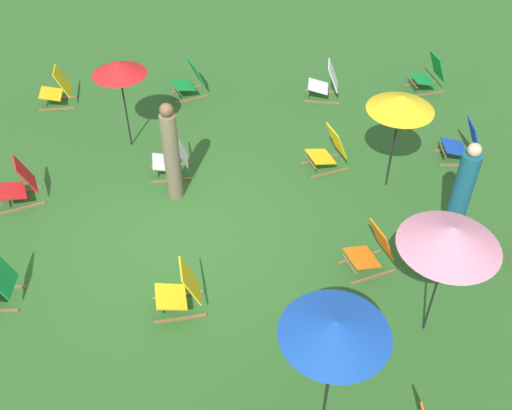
{
  "coord_description": "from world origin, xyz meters",
  "views": [
    {
      "loc": [
        7.16,
        0.33,
        6.96
      ],
      "look_at": [
        0.0,
        1.2,
        0.5
      ],
      "focal_mm": 42.05,
      "sensor_mm": 36.0,
      "label": 1
    }
  ],
  "objects_px": {
    "deckchair_1": "(328,150)",
    "deckchair_8": "(181,291)",
    "deckchair_2": "(189,80)",
    "deckchair_4": "(464,143)",
    "deckchair_14": "(19,184)",
    "umbrella_0": "(451,237)",
    "deckchair_0": "(429,74)",
    "person_0": "(461,194)",
    "deckchair_5": "(57,89)",
    "umbrella_1": "(119,68)",
    "umbrella_2": "(401,103)",
    "deckchair_9": "(173,157)",
    "person_1": "(171,153)",
    "umbrella_3": "(335,328)",
    "deckchair_12": "(326,83)",
    "deckchair_15": "(372,251)"
  },
  "relations": [
    {
      "from": "deckchair_0",
      "to": "deckchair_14",
      "type": "xyz_separation_m",
      "value": [
        2.77,
        -8.25,
        0.0
      ]
    },
    {
      "from": "deckchair_2",
      "to": "deckchair_4",
      "type": "xyz_separation_m",
      "value": [
        2.93,
        5.0,
        0.0
      ]
    },
    {
      "from": "person_0",
      "to": "deckchair_0",
      "type": "bearing_deg",
      "value": -93.69
    },
    {
      "from": "deckchair_1",
      "to": "umbrella_0",
      "type": "relative_size",
      "value": 0.43
    },
    {
      "from": "umbrella_1",
      "to": "umbrella_2",
      "type": "bearing_deg",
      "value": 68.59
    },
    {
      "from": "deckchair_12",
      "to": "umbrella_1",
      "type": "xyz_separation_m",
      "value": [
        1.23,
        -4.11,
        1.3
      ]
    },
    {
      "from": "umbrella_0",
      "to": "deckchair_8",
      "type": "bearing_deg",
      "value": -103.04
    },
    {
      "from": "deckchair_2",
      "to": "person_0",
      "type": "bearing_deg",
      "value": 22.26
    },
    {
      "from": "person_0",
      "to": "deckchair_12",
      "type": "bearing_deg",
      "value": -64.36
    },
    {
      "from": "deckchair_4",
      "to": "deckchair_15",
      "type": "xyz_separation_m",
      "value": [
        2.51,
        -2.44,
        0.0
      ]
    },
    {
      "from": "deckchair_2",
      "to": "umbrella_2",
      "type": "relative_size",
      "value": 0.47
    },
    {
      "from": "umbrella_1",
      "to": "person_1",
      "type": "xyz_separation_m",
      "value": [
        1.64,
        0.84,
        -0.75
      ]
    },
    {
      "from": "deckchair_12",
      "to": "deckchair_14",
      "type": "distance_m",
      "value": 6.51
    },
    {
      "from": "deckchair_1",
      "to": "deckchair_8",
      "type": "relative_size",
      "value": 1.02
    },
    {
      "from": "deckchair_14",
      "to": "person_0",
      "type": "xyz_separation_m",
      "value": [
        1.71,
        7.11,
        0.5
      ]
    },
    {
      "from": "deckchair_8",
      "to": "umbrella_1",
      "type": "bearing_deg",
      "value": -171.33
    },
    {
      "from": "deckchair_8",
      "to": "umbrella_2",
      "type": "xyz_separation_m",
      "value": [
        -2.36,
        3.73,
        1.36
      ]
    },
    {
      "from": "deckchair_8",
      "to": "umbrella_1",
      "type": "xyz_separation_m",
      "value": [
        -4.17,
        -0.88,
        1.3
      ]
    },
    {
      "from": "deckchair_8",
      "to": "deckchair_12",
      "type": "bearing_deg",
      "value": 145.85
    },
    {
      "from": "umbrella_3",
      "to": "person_0",
      "type": "height_order",
      "value": "umbrella_3"
    },
    {
      "from": "deckchair_5",
      "to": "deckchair_8",
      "type": "height_order",
      "value": "same"
    },
    {
      "from": "deckchair_5",
      "to": "umbrella_2",
      "type": "bearing_deg",
      "value": 59.75
    },
    {
      "from": "umbrella_0",
      "to": "umbrella_2",
      "type": "distance_m",
      "value": 3.17
    },
    {
      "from": "umbrella_1",
      "to": "umbrella_3",
      "type": "xyz_separation_m",
      "value": [
        6.07,
        2.58,
        0.1
      ]
    },
    {
      "from": "deckchair_14",
      "to": "umbrella_0",
      "type": "distance_m",
      "value": 7.15
    },
    {
      "from": "deckchair_9",
      "to": "deckchair_15",
      "type": "xyz_separation_m",
      "value": [
        2.71,
        2.97,
        0.0
      ]
    },
    {
      "from": "deckchair_12",
      "to": "deckchair_8",
      "type": "bearing_deg",
      "value": -17.71
    },
    {
      "from": "deckchair_5",
      "to": "umbrella_3",
      "type": "height_order",
      "value": "umbrella_3"
    },
    {
      "from": "deckchair_4",
      "to": "umbrella_3",
      "type": "xyz_separation_m",
      "value": [
        4.85,
        -3.65,
        1.39
      ]
    },
    {
      "from": "deckchair_8",
      "to": "person_0",
      "type": "bearing_deg",
      "value": 99.47
    },
    {
      "from": "person_0",
      "to": "deckchair_4",
      "type": "bearing_deg",
      "value": -104.77
    },
    {
      "from": "deckchair_4",
      "to": "umbrella_1",
      "type": "xyz_separation_m",
      "value": [
        -1.22,
        -6.23,
        1.3
      ]
    },
    {
      "from": "umbrella_2",
      "to": "person_1",
      "type": "height_order",
      "value": "person_1"
    },
    {
      "from": "deckchair_0",
      "to": "umbrella_2",
      "type": "xyz_separation_m",
      "value": [
        3.12,
        -1.82,
        1.36
      ]
    },
    {
      "from": "deckchair_5",
      "to": "deckchair_14",
      "type": "height_order",
      "value": "same"
    },
    {
      "from": "deckchair_14",
      "to": "umbrella_3",
      "type": "relative_size",
      "value": 0.46
    },
    {
      "from": "deckchair_2",
      "to": "deckchair_15",
      "type": "distance_m",
      "value": 6.02
    },
    {
      "from": "deckchair_12",
      "to": "deckchair_4",
      "type": "bearing_deg",
      "value": 53.93
    },
    {
      "from": "umbrella_0",
      "to": "person_0",
      "type": "height_order",
      "value": "umbrella_0"
    },
    {
      "from": "person_0",
      "to": "person_1",
      "type": "xyz_separation_m",
      "value": [
        -1.54,
        -4.46,
        0.05
      ]
    },
    {
      "from": "deckchair_9",
      "to": "deckchair_15",
      "type": "distance_m",
      "value": 4.02
    },
    {
      "from": "deckchair_4",
      "to": "deckchair_8",
      "type": "bearing_deg",
      "value": -55.0
    },
    {
      "from": "person_1",
      "to": "deckchair_12",
      "type": "bearing_deg",
      "value": 111.77
    },
    {
      "from": "deckchair_9",
      "to": "person_1",
      "type": "bearing_deg",
      "value": 0.47
    },
    {
      "from": "deckchair_4",
      "to": "deckchair_9",
      "type": "height_order",
      "value": "same"
    },
    {
      "from": "deckchair_1",
      "to": "deckchair_5",
      "type": "bearing_deg",
      "value": -132.32
    },
    {
      "from": "umbrella_1",
      "to": "umbrella_2",
      "type": "height_order",
      "value": "umbrella_2"
    },
    {
      "from": "deckchair_5",
      "to": "deckchair_9",
      "type": "relative_size",
      "value": 1.0
    },
    {
      "from": "deckchair_5",
      "to": "umbrella_0",
      "type": "relative_size",
      "value": 0.42
    },
    {
      "from": "deckchair_14",
      "to": "person_1",
      "type": "relative_size",
      "value": 0.46
    }
  ]
}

